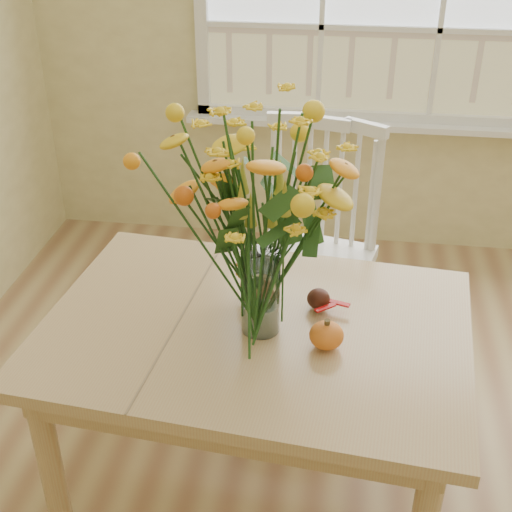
# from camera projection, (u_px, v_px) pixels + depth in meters

# --- Properties ---
(dining_table) EXTENTS (1.31, 1.00, 0.66)m
(dining_table) POSITION_uv_depth(u_px,v_px,m) (255.00, 349.00, 2.05)
(dining_table) COLOR tan
(dining_table) RESTS_ON floor
(windsor_chair) EXTENTS (0.55, 0.53, 0.99)m
(windsor_chair) POSITION_uv_depth(u_px,v_px,m) (315.00, 238.00, 2.68)
(windsor_chair) COLOR white
(windsor_chair) RESTS_ON floor
(flower_vase) EXTENTS (0.52, 0.52, 0.62)m
(flower_vase) POSITION_uv_depth(u_px,v_px,m) (261.00, 214.00, 1.80)
(flower_vase) COLOR white
(flower_vase) RESTS_ON dining_table
(pumpkin) EXTENTS (0.10, 0.10, 0.08)m
(pumpkin) POSITION_uv_depth(u_px,v_px,m) (326.00, 336.00, 1.89)
(pumpkin) COLOR #CA5B17
(pumpkin) RESTS_ON dining_table
(turkey_figurine) EXTENTS (0.11, 0.09, 0.11)m
(turkey_figurine) POSITION_uv_depth(u_px,v_px,m) (254.00, 285.00, 2.10)
(turkey_figurine) COLOR #CCB78C
(turkey_figurine) RESTS_ON dining_table
(dark_gourd) EXTENTS (0.12, 0.07, 0.06)m
(dark_gourd) POSITION_uv_depth(u_px,v_px,m) (318.00, 300.00, 2.06)
(dark_gourd) COLOR #38160F
(dark_gourd) RESTS_ON dining_table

